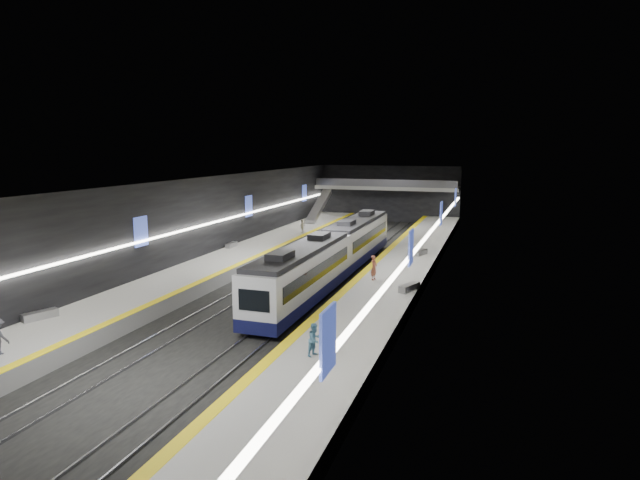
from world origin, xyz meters
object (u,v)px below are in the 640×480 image
(escalator, at_px, (319,206))
(bench_left_near, at_px, (40,315))
(bench_left_far, at_px, (231,245))
(bench_right_near, at_px, (409,287))
(train, at_px, (334,252))
(passenger_right_b, at_px, (315,340))
(bench_right_far, at_px, (421,253))
(passenger_right_a, at_px, (374,268))
(passenger_left_a, at_px, (302,227))

(escalator, height_order, bench_left_near, escalator)
(bench_left_far, bearing_deg, bench_right_near, -31.10)
(train, xyz_separation_m, escalator, (-10.00, 25.99, 0.70))
(bench_left_far, bearing_deg, passenger_right_b, -56.65)
(bench_left_far, xyz_separation_m, passenger_right_b, (16.63, -23.34, 0.57))
(bench_right_far, bearing_deg, passenger_right_a, -82.96)
(bench_right_near, distance_m, passenger_right_a, 3.76)
(bench_left_near, height_order, bench_right_near, bench_right_near)
(bench_left_near, distance_m, bench_left_far, 23.19)
(bench_left_near, relative_size, passenger_right_b, 1.22)
(bench_left_far, height_order, passenger_left_a, passenger_left_a)
(bench_left_near, distance_m, bench_right_far, 30.95)
(bench_left_far, distance_m, passenger_right_a, 18.07)
(bench_left_near, relative_size, bench_left_far, 1.07)
(bench_right_near, bearing_deg, passenger_right_a, 164.08)
(bench_left_near, xyz_separation_m, passenger_right_b, (16.52, -0.15, 0.55))
(bench_left_far, bearing_deg, bench_left_near, -91.84)
(passenger_right_a, bearing_deg, escalator, 36.87)
(escalator, bearing_deg, passenger_right_a, -64.31)
(bench_left_far, height_order, bench_right_far, bench_right_far)
(escalator, height_order, bench_right_far, escalator)
(bench_right_far, bearing_deg, bench_left_far, -155.64)
(bench_left_far, bearing_deg, escalator, 82.41)
(train, distance_m, passenger_left_a, 17.42)
(passenger_left_a, bearing_deg, escalator, -158.39)
(bench_left_far, relative_size, passenger_right_b, 1.14)
(train, xyz_separation_m, passenger_right_a, (4.04, -3.20, -0.29))
(escalator, xyz_separation_m, passenger_right_b, (14.63, -44.24, -1.12))
(train, distance_m, bench_right_far, 9.40)
(escalator, relative_size, bench_left_far, 4.49)
(bench_left_far, bearing_deg, train, -25.14)
(escalator, relative_size, bench_left_near, 4.19)
(bench_right_near, bearing_deg, bench_left_far, 172.07)
(bench_left_near, height_order, passenger_left_a, passenger_left_a)
(passenger_right_a, height_order, passenger_left_a, passenger_right_a)
(bench_right_far, height_order, passenger_right_b, passenger_right_b)
(bench_left_near, relative_size, bench_right_far, 1.05)
(train, distance_m, bench_left_far, 13.08)
(bench_right_far, bearing_deg, train, -112.24)
(train, height_order, bench_right_far, train)
(train, xyz_separation_m, bench_right_far, (6.02, 7.15, -0.97))
(bench_right_far, xyz_separation_m, passenger_left_a, (-14.40, 8.11, 0.55))
(bench_left_near, relative_size, passenger_right_a, 1.05)
(passenger_left_a, bearing_deg, passenger_right_b, 34.26)
(passenger_right_a, xyz_separation_m, passenger_left_a, (-12.42, 18.46, -0.14))
(bench_left_near, height_order, passenger_right_a, passenger_right_a)
(bench_right_far, relative_size, passenger_right_b, 1.16)
(train, relative_size, passenger_left_a, 19.52)
(bench_left_far, xyz_separation_m, passenger_left_a, (3.62, 10.16, 0.55))
(bench_left_near, xyz_separation_m, bench_right_far, (17.91, 25.24, -0.01))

